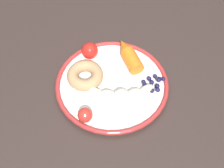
{
  "coord_description": "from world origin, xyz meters",
  "views": [
    {
      "loc": [
        -0.42,
        0.25,
        1.42
      ],
      "look_at": [
        -0.01,
        0.01,
        0.75
      ],
      "focal_mm": 53.66,
      "sensor_mm": 36.0,
      "label": 1
    }
  ],
  "objects_px": {
    "tomato_mid": "(90,51)",
    "banana": "(121,93)",
    "donut": "(85,75)",
    "tomato_near": "(85,115)",
    "plate": "(112,85)",
    "dining_table": "(114,102)",
    "carrot_orange": "(129,55)",
    "blueberry_pile": "(153,83)"
  },
  "relations": [
    {
      "from": "banana",
      "to": "blueberry_pile",
      "type": "height_order",
      "value": "banana"
    },
    {
      "from": "banana",
      "to": "blueberry_pile",
      "type": "distance_m",
      "value": 0.09
    },
    {
      "from": "tomato_near",
      "to": "tomato_mid",
      "type": "distance_m",
      "value": 0.19
    },
    {
      "from": "donut",
      "to": "tomato_near",
      "type": "xyz_separation_m",
      "value": [
        -0.1,
        0.05,
        0.0
      ]
    },
    {
      "from": "banana",
      "to": "carrot_orange",
      "type": "relative_size",
      "value": 1.34
    },
    {
      "from": "tomato_mid",
      "to": "tomato_near",
      "type": "bearing_deg",
      "value": 149.36
    },
    {
      "from": "banana",
      "to": "donut",
      "type": "bearing_deg",
      "value": 30.16
    },
    {
      "from": "banana",
      "to": "tomato_mid",
      "type": "distance_m",
      "value": 0.15
    },
    {
      "from": "dining_table",
      "to": "tomato_near",
      "type": "xyz_separation_m",
      "value": [
        -0.06,
        0.11,
        0.12
      ]
    },
    {
      "from": "banana",
      "to": "donut",
      "type": "relative_size",
      "value": 1.65
    },
    {
      "from": "plate",
      "to": "tomato_mid",
      "type": "bearing_deg",
      "value": 2.95
    },
    {
      "from": "donut",
      "to": "banana",
      "type": "bearing_deg",
      "value": -149.84
    },
    {
      "from": "dining_table",
      "to": "plate",
      "type": "xyz_separation_m",
      "value": [
        -0.01,
        0.01,
        0.1
      ]
    },
    {
      "from": "plate",
      "to": "donut",
      "type": "height_order",
      "value": "donut"
    },
    {
      "from": "plate",
      "to": "carrot_orange",
      "type": "bearing_deg",
      "value": -58.25
    },
    {
      "from": "carrot_orange",
      "to": "dining_table",
      "type": "bearing_deg",
      "value": 120.57
    },
    {
      "from": "plate",
      "to": "donut",
      "type": "xyz_separation_m",
      "value": [
        0.05,
        0.05,
        0.02
      ]
    },
    {
      "from": "donut",
      "to": "tomato_mid",
      "type": "xyz_separation_m",
      "value": [
        0.06,
        -0.04,
        0.01
      ]
    },
    {
      "from": "plate",
      "to": "carrot_orange",
      "type": "distance_m",
      "value": 0.09
    },
    {
      "from": "donut",
      "to": "blueberry_pile",
      "type": "bearing_deg",
      "value": -125.73
    },
    {
      "from": "donut",
      "to": "tomato_mid",
      "type": "bearing_deg",
      "value": -36.34
    },
    {
      "from": "donut",
      "to": "tomato_near",
      "type": "relative_size",
      "value": 2.59
    },
    {
      "from": "dining_table",
      "to": "carrot_orange",
      "type": "xyz_separation_m",
      "value": [
        0.04,
        -0.07,
        0.12
      ]
    },
    {
      "from": "dining_table",
      "to": "tomato_mid",
      "type": "bearing_deg",
      "value": 9.73
    },
    {
      "from": "tomato_mid",
      "to": "donut",
      "type": "bearing_deg",
      "value": 143.66
    },
    {
      "from": "dining_table",
      "to": "tomato_near",
      "type": "relative_size",
      "value": 28.13
    },
    {
      "from": "blueberry_pile",
      "to": "plate",
      "type": "bearing_deg",
      "value": 58.99
    },
    {
      "from": "donut",
      "to": "tomato_near",
      "type": "bearing_deg",
      "value": 153.11
    },
    {
      "from": "banana",
      "to": "tomato_near",
      "type": "relative_size",
      "value": 4.27
    },
    {
      "from": "dining_table",
      "to": "tomato_near",
      "type": "bearing_deg",
      "value": 119.67
    },
    {
      "from": "dining_table",
      "to": "banana",
      "type": "height_order",
      "value": "banana"
    },
    {
      "from": "blueberry_pile",
      "to": "tomato_mid",
      "type": "xyz_separation_m",
      "value": [
        0.16,
        0.09,
        0.01
      ]
    },
    {
      "from": "plate",
      "to": "banana",
      "type": "distance_m",
      "value": 0.04
    },
    {
      "from": "dining_table",
      "to": "donut",
      "type": "xyz_separation_m",
      "value": [
        0.04,
        0.06,
        0.12
      ]
    },
    {
      "from": "blueberry_pile",
      "to": "tomato_mid",
      "type": "height_order",
      "value": "tomato_mid"
    },
    {
      "from": "tomato_mid",
      "to": "banana",
      "type": "bearing_deg",
      "value": -177.34
    },
    {
      "from": "donut",
      "to": "tomato_near",
      "type": "height_order",
      "value": "tomato_near"
    },
    {
      "from": "blueberry_pile",
      "to": "dining_table",
      "type": "bearing_deg",
      "value": 51.03
    },
    {
      "from": "dining_table",
      "to": "banana",
      "type": "xyz_separation_m",
      "value": [
        -0.05,
        0.01,
        0.12
      ]
    },
    {
      "from": "dining_table",
      "to": "plate",
      "type": "distance_m",
      "value": 0.1
    },
    {
      "from": "dining_table",
      "to": "donut",
      "type": "distance_m",
      "value": 0.14
    },
    {
      "from": "banana",
      "to": "tomato_near",
      "type": "bearing_deg",
      "value": 97.28
    }
  ]
}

